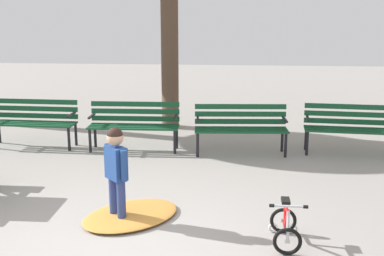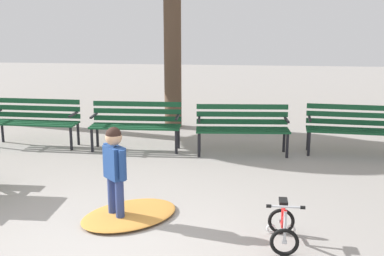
{
  "view_description": "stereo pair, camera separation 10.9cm",
  "coord_description": "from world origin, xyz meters",
  "views": [
    {
      "loc": [
        1.34,
        -4.69,
        2.46
      ],
      "look_at": [
        0.75,
        2.03,
        0.85
      ],
      "focal_mm": 46.45,
      "sensor_mm": 36.0,
      "label": 1
    },
    {
      "loc": [
        1.45,
        -4.68,
        2.46
      ],
      "look_at": [
        0.75,
        2.03,
        0.85
      ],
      "focal_mm": 46.45,
      "sensor_mm": 36.0,
      "label": 2
    }
  ],
  "objects": [
    {
      "name": "park_bench_left",
      "position": [
        -0.44,
        3.84,
        0.51
      ],
      "size": [
        1.61,
        0.49,
        0.85
      ],
      "color": "#144728",
      "rests_on": "ground"
    },
    {
      "name": "child_standing",
      "position": [
        -0.03,
        0.75,
        0.68
      ],
      "size": [
        0.33,
        0.34,
        1.15
      ],
      "color": "navy",
      "rests_on": "ground"
    },
    {
      "name": "park_bench_right",
      "position": [
        1.45,
        3.76,
        0.51
      ],
      "size": [
        1.63,
        0.57,
        0.85
      ],
      "color": "#144728",
      "rests_on": "ground"
    },
    {
      "name": "ground",
      "position": [
        0.0,
        0.0,
        0.0
      ],
      "size": [
        36.0,
        36.0,
        0.0
      ],
      "primitive_type": "plane",
      "color": "gray"
    },
    {
      "name": "kids_bicycle",
      "position": [
        1.91,
        0.31,
        0.2
      ],
      "size": [
        0.39,
        0.56,
        0.54
      ],
      "color": "black",
      "rests_on": "ground"
    },
    {
      "name": "park_bench_far_right",
      "position": [
        3.37,
        3.91,
        0.51
      ],
      "size": [
        1.63,
        0.58,
        0.85
      ],
      "color": "#144728",
      "rests_on": "ground"
    },
    {
      "name": "park_bench_far_left",
      "position": [
        -2.34,
        3.93,
        0.51
      ],
      "size": [
        1.61,
        0.51,
        0.85
      ],
      "color": "#144728",
      "rests_on": "ground"
    },
    {
      "name": "leaf_pile",
      "position": [
        0.11,
        0.84,
        0.04
      ],
      "size": [
        1.49,
        1.5,
        0.07
      ],
      "primitive_type": "ellipsoid",
      "rotation": [
        0.0,
        0.0,
        0.81
      ],
      "color": "#C68438",
      "rests_on": "ground"
    }
  ]
}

